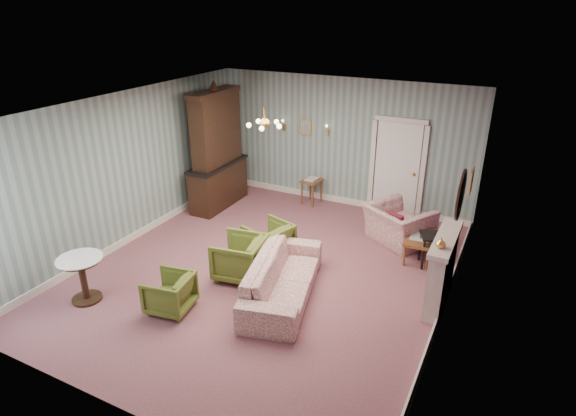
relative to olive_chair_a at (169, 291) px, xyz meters
The scene contains 27 objects.
floor 1.88m from the olive_chair_a, 64.99° to the left, with size 7.00×7.00×0.00m, color #884F57.
ceiling 3.17m from the olive_chair_a, 64.99° to the left, with size 7.00×7.00×0.00m, color white.
wall_back 5.35m from the olive_chair_a, 81.42° to the left, with size 6.00×6.00×0.00m, color slate.
wall_front 2.28m from the olive_chair_a, 66.84° to the right, with size 6.00×6.00×0.00m, color slate.
wall_left 3.00m from the olive_chair_a, 142.97° to the left, with size 7.00×7.00×0.00m, color slate.
wall_right 4.28m from the olive_chair_a, 23.88° to the left, with size 7.00×7.00×0.00m, color slate.
wall_right_floral 4.27m from the olive_chair_a, 23.97° to the left, with size 7.00×7.00×0.00m, color #AE577C.
door 5.59m from the olive_chair_a, 67.94° to the left, with size 1.12×0.12×2.16m, color white, non-canonical shape.
olive_chair_a is the anchor object (origin of this frame).
olive_chair_b 1.38m from the olive_chair_a, 70.98° to the left, with size 0.79×0.74×0.81m, color #576322.
olive_chair_c 2.19m from the olive_chair_a, 75.14° to the left, with size 0.74×0.69×0.76m, color #576322.
sofa_chintz 1.77m from the olive_chair_a, 39.33° to the left, with size 2.30×0.67×0.90m, color #9A3E4F.
wingback_chair 4.56m from the olive_chair_a, 56.42° to the left, with size 1.15×0.74×1.00m, color #9A3E4F.
dresser 4.26m from the olive_chair_a, 113.75° to the left, with size 0.58×1.69×2.81m, color black, non-canonical shape.
fireplace 4.20m from the olive_chair_a, 29.67° to the left, with size 0.30×1.40×1.16m, color beige, non-canonical shape.
mantel_vase 4.09m from the olive_chair_a, 24.81° to the left, with size 0.15×0.15×0.15m, color gold.
oval_mirror 4.54m from the olive_chair_a, 29.00° to the left, with size 0.04×0.76×0.84m, color white, non-canonical shape.
framed_print 5.24m from the olive_chair_a, 42.39° to the left, with size 0.04×0.34×0.42m, color gold, non-canonical shape.
coffee_table 4.53m from the olive_chair_a, 47.60° to the left, with size 0.50×0.90×0.46m, color brown, non-canonical shape.
side_table_black 4.57m from the olive_chair_a, 43.92° to the left, with size 0.41×0.41×0.61m, color black, non-canonical shape.
pedestal_table 1.43m from the olive_chair_a, 163.85° to the right, with size 0.70×0.70×0.76m, color black, non-canonical shape.
nesting_table 4.83m from the olive_chair_a, 87.50° to the left, with size 0.38×0.49×0.64m, color brown, non-canonical shape.
gilt_mirror_back 5.32m from the olive_chair_a, 91.33° to the left, with size 0.28×0.06×0.36m, color gold, non-canonical shape.
sconce_left 5.34m from the olive_chair_a, 97.45° to the left, with size 0.16×0.12×0.30m, color gold, non-canonical shape.
sconce_right 5.31m from the olive_chair_a, 85.18° to the left, with size 0.16×0.12×0.30m, color gold, non-canonical shape.
chandelier 2.95m from the olive_chair_a, 64.99° to the left, with size 0.56×0.56×0.36m, color gold, non-canonical shape.
burgundy_cushion 4.41m from the olive_chair_a, 55.88° to the left, with size 0.38×0.10×0.38m, color maroon.
Camera 1 is at (3.61, -6.36, 4.42)m, focal length 29.83 mm.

